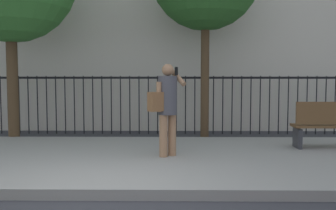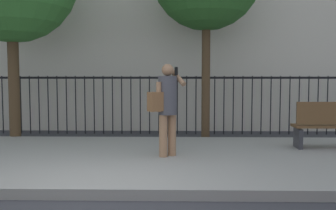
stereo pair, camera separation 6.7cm
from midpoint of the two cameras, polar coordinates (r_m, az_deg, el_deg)
ground_plane at (r=5.43m, az=-10.85°, el=-13.25°), size 60.00×60.00×0.00m
sidewalk at (r=7.50m, az=-7.29°, el=-7.68°), size 28.00×4.40×0.15m
iron_fence at (r=11.03m, az=-4.47°, el=1.14°), size 12.03×0.04×1.60m
pedestrian_on_phone at (r=7.21m, az=0.05°, el=0.29°), size 0.71×0.66×1.68m
street_bench at (r=8.67m, az=22.88°, el=-2.51°), size 1.60×0.45×0.95m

